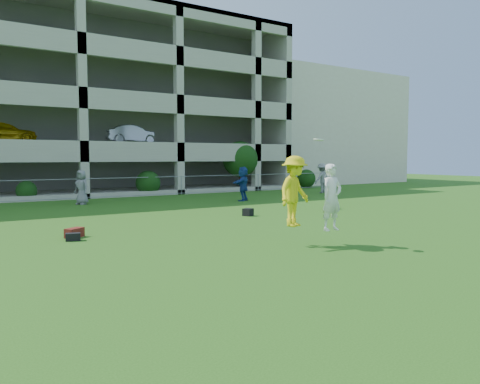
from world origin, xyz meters
TOP-DOWN VIEW (x-y plane):
  - ground at (0.00, 0.00)m, footprint 100.00×100.00m
  - stucco_building at (23.00, 28.00)m, footprint 16.00×14.00m
  - bystander_c at (-0.98, 16.06)m, footprint 0.88×1.00m
  - bystander_d at (6.88, 13.22)m, footprint 1.73×1.44m
  - bystander_e at (13.77, 13.80)m, footprint 0.71×0.58m
  - bystander_f at (14.41, 15.07)m, footprint 1.36×0.90m
  - bag_red_a at (-3.73, 6.25)m, footprint 0.62×0.56m
  - bag_black_b at (-3.90, 5.70)m, footprint 0.45×0.34m
  - crate_d at (3.44, 7.66)m, footprint 0.46×0.46m
  - bag_black_e at (8.04, 7.60)m, footprint 0.65×0.42m
  - frisbee_contest at (1.09, 1.55)m, footprint 1.92×1.23m
  - parking_garage at (0.00, 27.70)m, footprint 30.00×14.00m
  - fence at (0.00, 19.00)m, footprint 36.06×0.06m
  - shrub_row at (4.59, 19.70)m, footprint 34.38×2.52m

SIDE VIEW (x-z plane):
  - ground at x=0.00m, z-range 0.00..0.00m
  - bag_black_b at x=-3.90m, z-range 0.00..0.22m
  - bag_red_a at x=-3.73m, z-range 0.00..0.28m
  - crate_d at x=3.44m, z-range 0.00..0.30m
  - bag_black_e at x=8.04m, z-range 0.00..0.30m
  - fence at x=0.00m, z-range 0.01..1.21m
  - bystander_e at x=13.77m, z-range 0.00..1.68m
  - bystander_c at x=-0.98m, z-range 0.00..1.72m
  - bystander_d at x=6.88m, z-range 0.00..1.86m
  - bystander_f at x=14.41m, z-range 0.00..1.96m
  - frisbee_contest at x=1.09m, z-range 0.20..2.66m
  - shrub_row at x=4.59m, z-range -0.24..3.26m
  - stucco_building at x=23.00m, z-range 0.00..10.00m
  - parking_garage at x=0.00m, z-range 0.01..12.01m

